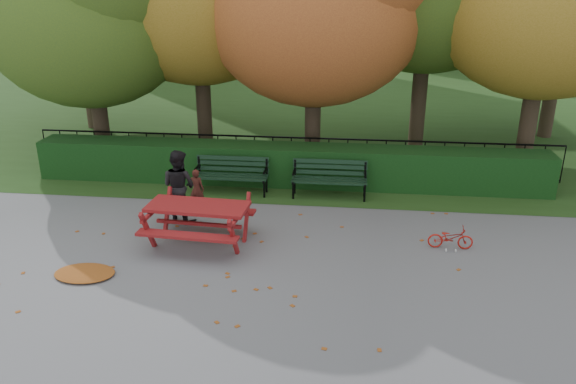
# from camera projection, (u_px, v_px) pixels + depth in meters

# --- Properties ---
(ground) EXTENTS (90.00, 90.00, 0.00)m
(ground) POSITION_uv_depth(u_px,v_px,m) (260.00, 266.00, 10.36)
(ground) COLOR slate
(ground) RESTS_ON ground
(grass_strip) EXTENTS (90.00, 90.00, 0.00)m
(grass_strip) POSITION_uv_depth(u_px,v_px,m) (314.00, 105.00, 23.34)
(grass_strip) COLOR #1F3D15
(grass_strip) RESTS_ON ground
(hedge) EXTENTS (13.00, 0.90, 1.00)m
(hedge) POSITION_uv_depth(u_px,v_px,m) (288.00, 165.00, 14.35)
(hedge) COLOR black
(hedge) RESTS_ON ground
(iron_fence) EXTENTS (14.00, 0.04, 1.02)m
(iron_fence) POSITION_uv_depth(u_px,v_px,m) (291.00, 154.00, 15.08)
(iron_fence) COLOR black
(iron_fence) RESTS_ON ground
(bench_left) EXTENTS (1.80, 0.57, 0.88)m
(bench_left) POSITION_uv_depth(u_px,v_px,m) (232.00, 172.00, 13.74)
(bench_left) COLOR black
(bench_left) RESTS_ON ground
(bench_right) EXTENTS (1.80, 0.57, 0.88)m
(bench_right) POSITION_uv_depth(u_px,v_px,m) (330.00, 176.00, 13.48)
(bench_right) COLOR black
(bench_right) RESTS_ON ground
(picnic_table) EXTENTS (2.07, 1.71, 0.96)m
(picnic_table) POSITION_uv_depth(u_px,v_px,m) (198.00, 214.00, 10.99)
(picnic_table) COLOR maroon
(picnic_table) RESTS_ON ground
(leaf_pile) EXTENTS (1.22, 0.96, 0.08)m
(leaf_pile) POSITION_uv_depth(u_px,v_px,m) (85.00, 273.00, 10.04)
(leaf_pile) COLOR brown
(leaf_pile) RESTS_ON ground
(leaf_scatter) EXTENTS (9.00, 5.70, 0.01)m
(leaf_scatter) POSITION_uv_depth(u_px,v_px,m) (263.00, 258.00, 10.63)
(leaf_scatter) COLOR brown
(leaf_scatter) RESTS_ON ground
(child) EXTENTS (0.37, 0.27, 0.96)m
(child) POSITION_uv_depth(u_px,v_px,m) (197.00, 189.00, 12.75)
(child) COLOR #451C16
(child) RESTS_ON ground
(adult) EXTENTS (0.95, 0.86, 1.59)m
(adult) POSITION_uv_depth(u_px,v_px,m) (179.00, 186.00, 12.05)
(adult) COLOR black
(adult) RESTS_ON ground
(bicycle) EXTENTS (0.87, 0.31, 0.46)m
(bicycle) POSITION_uv_depth(u_px,v_px,m) (450.00, 238.00, 10.96)
(bicycle) COLOR #B01810
(bicycle) RESTS_ON ground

